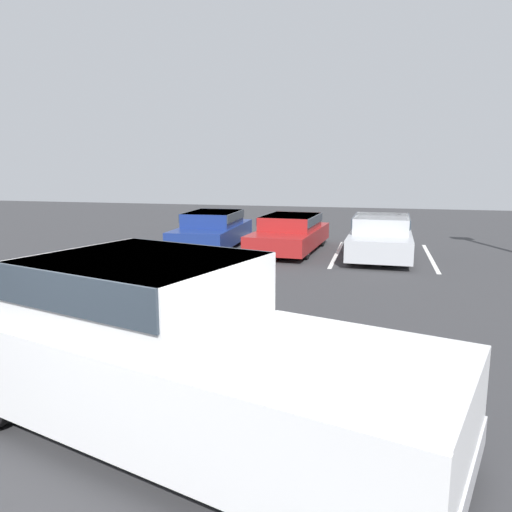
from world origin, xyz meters
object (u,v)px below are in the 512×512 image
(pickup_truck, at_px, (168,350))
(parked_sedan_c, at_px, (381,235))
(parked_sedan_a, at_px, (213,228))
(parked_sedan_b, at_px, (290,232))
(traffic_cone, at_px, (10,303))
(wheel_stop_curb, at_px, (267,235))

(pickup_truck, relative_size, parked_sedan_c, 1.34)
(parked_sedan_a, relative_size, parked_sedan_b, 0.97)
(parked_sedan_a, height_order, traffic_cone, parked_sedan_a)
(parked_sedan_b, distance_m, traffic_cone, 9.37)
(parked_sedan_c, bearing_deg, traffic_cone, -37.72)
(wheel_stop_curb, bearing_deg, parked_sedan_b, -64.04)
(wheel_stop_curb, bearing_deg, parked_sedan_c, -37.08)
(parked_sedan_b, distance_m, wheel_stop_curb, 3.36)
(traffic_cone, bearing_deg, wheel_stop_curb, 78.58)
(parked_sedan_a, xyz_separation_m, parked_sedan_c, (5.64, -0.38, 0.01))
(parked_sedan_a, distance_m, parked_sedan_c, 5.65)
(traffic_cone, bearing_deg, parked_sedan_a, 83.00)
(parked_sedan_c, bearing_deg, parked_sedan_b, -94.94)
(parked_sedan_b, relative_size, wheel_stop_curb, 2.59)
(pickup_truck, bearing_deg, parked_sedan_c, 95.95)
(parked_sedan_b, height_order, traffic_cone, parked_sedan_b)
(pickup_truck, height_order, wheel_stop_curb, pickup_truck)
(pickup_truck, bearing_deg, traffic_cone, 162.87)
(parked_sedan_b, relative_size, parked_sedan_c, 0.99)
(parked_sedan_b, xyz_separation_m, parked_sedan_c, (2.92, -0.32, 0.03))
(parked_sedan_a, relative_size, parked_sedan_c, 0.96)
(traffic_cone, relative_size, wheel_stop_curb, 0.35)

